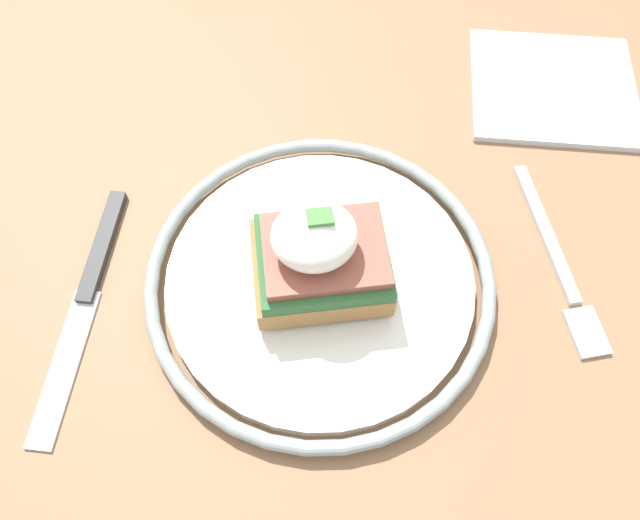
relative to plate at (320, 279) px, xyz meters
The scene contains 7 objects.
ground_plane 0.78m from the plate, 49.58° to the right, with size 6.00×6.00×0.00m, color gray.
dining_table 0.13m from the plate, 49.58° to the right, with size 1.08×0.81×0.77m.
plate is the anchor object (origin of this frame).
sandwich 0.04m from the plate, 72.20° to the left, with size 0.09×0.08×0.07m.
fork 0.18m from the plate, behind, with size 0.02×0.16×0.00m.
knife 0.17m from the plate, ahead, with size 0.06×0.19×0.01m.
napkin 0.28m from the plate, 143.93° to the right, with size 0.14×0.13×0.01m, color silver.
Camera 1 is at (0.01, 0.22, 1.17)m, focal length 35.00 mm.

